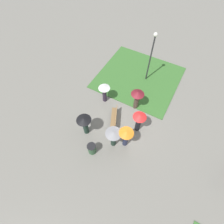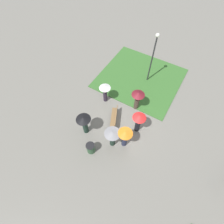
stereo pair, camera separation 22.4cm
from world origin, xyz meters
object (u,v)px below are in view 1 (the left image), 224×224
lamp_post (152,52)px  crowd_person_maroon (137,97)px  crowd_person_black (85,123)px  crowd_person_orange (126,135)px  trash_bin (92,149)px  park_bench (115,117)px  crowd_person_grey (113,136)px  crowd_person_white (104,91)px  crowd_person_red (139,120)px

lamp_post → crowd_person_maroon: (3.44, 0.50, -1.70)m
crowd_person_black → crowd_person_orange: crowd_person_orange is taller
crowd_person_black → trash_bin: bearing=82.8°
park_bench → lamp_post: 6.06m
lamp_post → crowd_person_maroon: size_ratio=2.46×
park_bench → crowd_person_grey: crowd_person_grey is taller
lamp_post → crowd_person_orange: size_ratio=2.40×
crowd_person_grey → crowd_person_white: 4.14m
crowd_person_orange → trash_bin: bearing=29.6°
crowd_person_grey → crowd_person_orange: 0.86m
crowd_person_maroon → crowd_person_orange: size_ratio=0.98×
trash_bin → crowd_person_maroon: 5.28m
crowd_person_red → crowd_person_orange: size_ratio=0.99×
trash_bin → crowd_person_red: 3.93m
crowd_person_maroon → crowd_person_white: bearing=-108.7°
trash_bin → crowd_person_black: (-1.12, -1.25, 0.82)m
crowd_person_grey → crowd_person_white: (-3.21, -2.61, -0.11)m
crowd_person_grey → crowd_person_orange: size_ratio=0.94×
park_bench → crowd_person_orange: size_ratio=0.96×
lamp_post → crowd_person_orange: lamp_post is taller
park_bench → crowd_person_black: size_ratio=0.98×
crowd_person_white → crowd_person_maroon: size_ratio=0.91×
crowd_person_grey → crowd_person_orange: crowd_person_orange is taller
park_bench → crowd_person_red: crowd_person_red is taller
crowd_person_grey → crowd_person_maroon: crowd_person_maroon is taller
lamp_post → crowd_person_orange: (6.87, 1.24, -1.65)m
crowd_person_maroon → crowd_person_black: bearing=-62.2°
crowd_person_black → crowd_person_maroon: bearing=-175.1°
park_bench → lamp_post: (-5.48, 0.38, 2.56)m
lamp_post → crowd_person_grey: size_ratio=2.57×
crowd_person_white → crowd_person_black: size_ratio=0.91×
crowd_person_red → crowd_person_black: (2.12, -3.29, -0.02)m
park_bench → lamp_post: lamp_post is taller
crowd_person_red → crowd_person_orange: crowd_person_orange is taller
park_bench → trash_bin: 3.07m
lamp_post → park_bench: bearing=-4.0°
crowd_person_white → crowd_person_orange: size_ratio=0.89×
trash_bin → crowd_person_maroon: (-5.11, 1.05, 0.86)m
crowd_person_black → crowd_person_white: bearing=-139.4°
lamp_post → trash_bin: lamp_post is taller
park_bench → crowd_person_black: (1.94, -1.40, 0.82)m
crowd_person_maroon → crowd_person_orange: crowd_person_orange is taller
crowd_person_grey → crowd_person_white: crowd_person_grey is taller
crowd_person_black → crowd_person_orange: size_ratio=0.98×
lamp_post → trash_bin: bearing=-3.6°
trash_bin → crowd_person_white: (-4.47, -1.58, 0.71)m
trash_bin → crowd_person_red: size_ratio=0.47×
crowd_person_maroon → crowd_person_orange: (3.43, 0.73, 0.05)m
park_bench → crowd_person_grey: bearing=1.5°
crowd_person_maroon → lamp_post: bearing=156.0°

